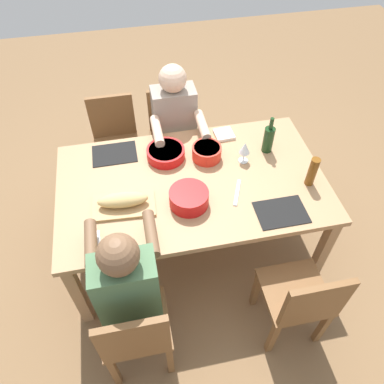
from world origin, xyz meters
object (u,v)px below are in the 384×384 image
Objects in this scene: diner_near_left at (128,287)px; serving_bowl_fruit at (166,153)px; cutting_board at (124,205)px; wine_bottle at (268,139)px; bread_loaf at (123,200)px; chair_far_center at (173,131)px; napkin_stack at (224,134)px; serving_bowl_salad at (189,197)px; chair_far_left at (116,139)px; beer_bottle at (312,172)px; chair_near_right at (302,300)px; serving_bowl_greens at (207,152)px; diner_far_center at (175,125)px; wine_glass at (245,149)px; dining_table at (192,189)px; chair_near_left at (136,334)px.

diner_near_left reaches higher than serving_bowl_fruit.
wine_bottle is at bearing 17.08° from cutting_board.
wine_bottle is (1.07, 0.33, 0.04)m from bread_loaf.
napkin_stack is (0.34, -0.44, 0.27)m from chair_far_center.
serving_bowl_salad is 0.79× the size of bread_loaf.
chair_far_left and bread_loaf have the same top height.
chair_far_left is at bearing 140.91° from beer_bottle.
bread_loaf is 1.10× the size of wine_bottle.
chair_near_right is (1.00, -0.18, -0.21)m from diner_near_left.
diner_near_left is 5.45× the size of beer_bottle.
chair_near_right is at bearing -73.77° from chair_far_center.
cutting_board is (-0.62, -0.34, -0.05)m from serving_bowl_greens.
chair_far_left is (-0.50, 0.18, -0.21)m from diner_far_center.
chair_near_right is 1.06m from wine_glass.
chair_far_left is 1.34m from wine_bottle.
chair_far_left is 2.12× the size of cutting_board.
bread_loaf is (-0.47, -0.13, 0.14)m from dining_table.
dining_table is 0.33m from serving_bowl_fruit.
wine_bottle reaches higher than chair_far_left.
chair_near_left is 1.39m from wine_glass.
serving_bowl_salad is 1.82× the size of napkin_stack.
diner_far_center is 0.50m from serving_bowl_greens.
wine_bottle is at bearing 84.65° from chair_near_right.
diner_near_left is at bearing -126.26° from serving_bowl_greens.
beer_bottle is at bearing -38.71° from wine_glass.
napkin_stack is at bearing 139.73° from wine_bottle.
chair_near_right is 3.11× the size of serving_bowl_fruit.
serving_bowl_greens reaches higher than dining_table.
chair_near_left reaches higher than serving_bowl_salad.
serving_bowl_greens is 0.96× the size of beer_bottle.
chair_near_left is 6.07× the size of napkin_stack.
chair_near_right is at bearing -71.88° from serving_bowl_greens.
chair_near_right is 1.17m from serving_bowl_greens.
cutting_board is at bearing 143.10° from chair_near_right.
bread_loaf reaches higher than cutting_board.
serving_bowl_salad is at bearing -93.17° from chair_far_center.
napkin_stack is at bearing 51.57° from dining_table.
bread_loaf is (-0.41, 0.06, 0.00)m from serving_bowl_salad.
chair_near_left is at bearing -120.20° from dining_table.
beer_bottle is at bearing -47.76° from diner_far_center.
cutting_board is at bearing -145.60° from napkin_stack.
bread_loaf reaches higher than dining_table.
serving_bowl_fruit is 0.68× the size of cutting_board.
serving_bowl_greens is 0.72× the size of wine_bottle.
chair_near_right is 1.00× the size of chair_far_center.
chair_far_left reaches higher than napkin_stack.
bread_loaf is (0.03, -0.99, 0.32)m from chair_far_left.
chair_far_center is at bearing 76.87° from serving_bowl_fruit.
napkin_stack is (0.81, 0.55, 0.00)m from cutting_board.
serving_bowl_salad is 0.83m from beer_bottle.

